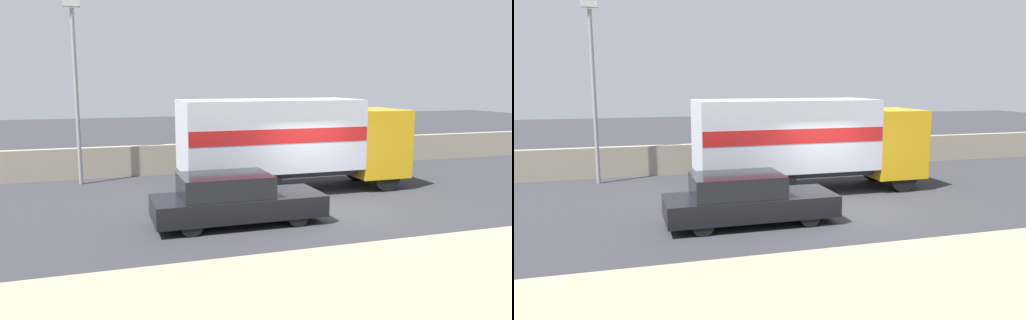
% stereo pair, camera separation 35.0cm
% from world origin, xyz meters
% --- Properties ---
extents(ground_plane, '(80.00, 80.00, 0.00)m').
position_xyz_m(ground_plane, '(0.00, 0.00, 0.00)').
color(ground_plane, '#2D2D33').
extents(dirt_shoulder_foreground, '(60.00, 5.00, 0.04)m').
position_xyz_m(dirt_shoulder_foreground, '(0.00, -5.58, 0.02)').
color(dirt_shoulder_foreground, '#9E896B').
rests_on(dirt_shoulder_foreground, ground_plane).
extents(stone_wall_backdrop, '(60.00, 0.35, 1.19)m').
position_xyz_m(stone_wall_backdrop, '(0.00, 7.17, 0.59)').
color(stone_wall_backdrop, gray).
rests_on(stone_wall_backdrop, ground_plane).
extents(street_lamp, '(0.56, 0.28, 6.46)m').
position_xyz_m(street_lamp, '(-6.93, 6.08, 3.77)').
color(street_lamp, gray).
rests_on(street_lamp, ground_plane).
extents(box_truck, '(7.73, 2.37, 3.12)m').
position_xyz_m(box_truck, '(-0.07, 2.68, 1.81)').
color(box_truck, gold).
rests_on(box_truck, ground_plane).
extents(car_hatchback, '(4.47, 1.70, 1.34)m').
position_xyz_m(car_hatchback, '(-2.97, -0.56, 0.66)').
color(car_hatchback, black).
rests_on(car_hatchback, ground_plane).
extents(pedestrian, '(0.39, 0.39, 1.79)m').
position_xyz_m(pedestrian, '(4.18, 6.20, 0.93)').
color(pedestrian, '#1E1E2D').
rests_on(pedestrian, ground_plane).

